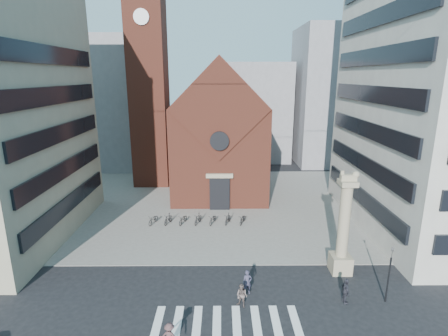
% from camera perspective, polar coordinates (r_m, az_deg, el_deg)
% --- Properties ---
extents(ground, '(120.00, 120.00, 0.00)m').
position_cam_1_polar(ground, '(27.62, -0.87, -19.87)').
color(ground, black).
rests_on(ground, ground).
extents(piazza, '(46.00, 30.00, 0.05)m').
position_cam_1_polar(piazza, '(44.55, -0.70, -5.78)').
color(piazza, gray).
rests_on(piazza, ground).
extents(zebra_crossing, '(10.20, 3.20, 0.01)m').
position_cam_1_polar(zebra_crossing, '(25.21, 0.45, -23.75)').
color(zebra_crossing, white).
rests_on(zebra_crossing, ground).
extents(church, '(12.00, 16.65, 18.00)m').
position_cam_1_polar(church, '(48.35, -0.70, 5.64)').
color(church, brown).
rests_on(church, ground).
extents(campanile, '(5.50, 5.50, 31.20)m').
position_cam_1_polar(campanile, '(51.71, -12.24, 14.55)').
color(campanile, brown).
rests_on(campanile, ground).
extents(bg_block_left, '(16.00, 14.00, 22.00)m').
position_cam_1_polar(bg_block_left, '(66.04, -18.56, 10.00)').
color(bg_block_left, gray).
rests_on(bg_block_left, ground).
extents(bg_block_mid, '(14.00, 12.00, 18.00)m').
position_cam_1_polar(bg_block_mid, '(68.27, 4.47, 9.16)').
color(bg_block_mid, gray).
rests_on(bg_block_mid, ground).
extents(bg_block_right, '(16.00, 14.00, 24.00)m').
position_cam_1_polar(bg_block_right, '(68.36, 18.49, 10.99)').
color(bg_block_right, gray).
rests_on(bg_block_right, ground).
extents(lion_column, '(1.63, 1.60, 8.68)m').
position_cam_1_polar(lion_column, '(30.11, 18.88, -10.05)').
color(lion_column, tan).
rests_on(lion_column, ground).
extents(traffic_light, '(0.13, 0.16, 4.30)m').
position_cam_1_polar(traffic_light, '(28.11, 25.36, -15.28)').
color(traffic_light, black).
rests_on(traffic_light, ground).
extents(pedestrian_0, '(0.72, 0.51, 1.86)m').
position_cam_1_polar(pedestrian_0, '(27.24, 3.83, -18.10)').
color(pedestrian_0, '#343144').
rests_on(pedestrian_0, ground).
extents(pedestrian_1, '(1.06, 1.00, 1.73)m').
position_cam_1_polar(pedestrian_1, '(25.96, 2.95, -20.11)').
color(pedestrian_1, '#5E4E4B').
rests_on(pedestrian_1, ground).
extents(pedestrian_2, '(0.51, 1.14, 1.92)m').
position_cam_1_polar(pedestrian_2, '(27.58, 19.23, -18.45)').
color(pedestrian_2, '#282830').
rests_on(pedestrian_2, ground).
extents(pedestrian_3, '(1.18, 0.85, 1.64)m').
position_cam_1_polar(pedestrian_3, '(23.16, -8.86, -25.44)').
color(pedestrian_3, '#4B3233').
rests_on(pedestrian_3, ground).
extents(scooter_0, '(1.26, 2.04, 1.01)m').
position_cam_1_polar(scooter_0, '(39.21, -11.46, -8.22)').
color(scooter_0, black).
rests_on(scooter_0, piazza).
extents(scooter_1, '(1.11, 1.94, 1.12)m').
position_cam_1_polar(scooter_1, '(38.91, -9.09, -8.20)').
color(scooter_1, black).
rests_on(scooter_1, piazza).
extents(scooter_2, '(1.26, 2.04, 1.01)m').
position_cam_1_polar(scooter_2, '(38.72, -6.68, -8.32)').
color(scooter_2, black).
rests_on(scooter_2, piazza).
extents(scooter_3, '(1.11, 1.94, 1.12)m').
position_cam_1_polar(scooter_3, '(38.56, -4.26, -8.27)').
color(scooter_3, black).
rests_on(scooter_3, piazza).
extents(scooter_4, '(1.26, 2.04, 1.01)m').
position_cam_1_polar(scooter_4, '(38.51, -1.82, -8.35)').
color(scooter_4, black).
rests_on(scooter_4, piazza).
extents(scooter_5, '(1.11, 1.94, 1.12)m').
position_cam_1_polar(scooter_5, '(38.48, 0.62, -8.27)').
color(scooter_5, black).
rests_on(scooter_5, piazza).
extents(scooter_6, '(1.26, 2.04, 1.01)m').
position_cam_1_polar(scooter_6, '(38.57, 3.06, -8.33)').
color(scooter_6, black).
rests_on(scooter_6, piazza).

